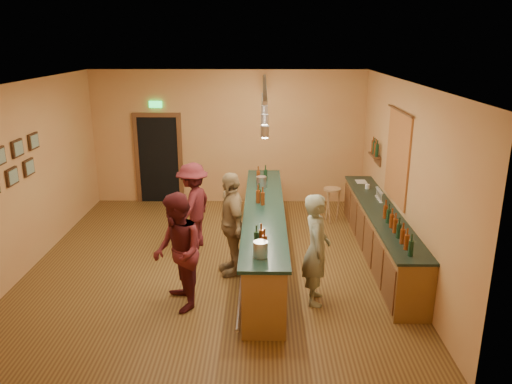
{
  "coord_description": "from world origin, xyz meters",
  "views": [
    {
      "loc": [
        0.83,
        -8.3,
        3.88
      ],
      "look_at": [
        0.71,
        0.2,
        1.26
      ],
      "focal_mm": 35.0,
      "sensor_mm": 36.0,
      "label": 1
    }
  ],
  "objects_px": {
    "bartender": "(316,249)",
    "bar_stool": "(332,195)",
    "customer_b": "(231,224)",
    "customer_a": "(177,252)",
    "back_counter": "(380,233)",
    "customer_c": "(193,206)",
    "tasting_bar": "(264,230)"
  },
  "relations": [
    {
      "from": "customer_b",
      "to": "customer_c",
      "type": "relative_size",
      "value": 1.07
    },
    {
      "from": "customer_b",
      "to": "bar_stool",
      "type": "height_order",
      "value": "customer_b"
    },
    {
      "from": "customer_a",
      "to": "bar_stool",
      "type": "distance_m",
      "value": 4.62
    },
    {
      "from": "customer_b",
      "to": "back_counter",
      "type": "bearing_deg",
      "value": 86.64
    },
    {
      "from": "bartender",
      "to": "bar_stool",
      "type": "distance_m",
      "value": 3.57
    },
    {
      "from": "tasting_bar",
      "to": "bar_stool",
      "type": "bearing_deg",
      "value": 54.35
    },
    {
      "from": "back_counter",
      "to": "bartender",
      "type": "height_order",
      "value": "bartender"
    },
    {
      "from": "customer_b",
      "to": "customer_c",
      "type": "xyz_separation_m",
      "value": [
        -0.8,
        1.09,
        -0.06
      ]
    },
    {
      "from": "customer_a",
      "to": "customer_b",
      "type": "xyz_separation_m",
      "value": [
        0.72,
        1.18,
        0.01
      ]
    },
    {
      "from": "back_counter",
      "to": "customer_b",
      "type": "xyz_separation_m",
      "value": [
        -2.67,
        -0.62,
        0.41
      ]
    },
    {
      "from": "back_counter",
      "to": "tasting_bar",
      "type": "distance_m",
      "value": 2.13
    },
    {
      "from": "tasting_bar",
      "to": "customer_c",
      "type": "distance_m",
      "value": 1.51
    },
    {
      "from": "back_counter",
      "to": "bartender",
      "type": "relative_size",
      "value": 2.64
    },
    {
      "from": "customer_b",
      "to": "customer_c",
      "type": "bearing_deg",
      "value": -160.21
    },
    {
      "from": "back_counter",
      "to": "customer_b",
      "type": "distance_m",
      "value": 2.77
    },
    {
      "from": "tasting_bar",
      "to": "bar_stool",
      "type": "height_order",
      "value": "tasting_bar"
    },
    {
      "from": "bartender",
      "to": "customer_a",
      "type": "distance_m",
      "value": 2.06
    },
    {
      "from": "customer_a",
      "to": "customer_b",
      "type": "bearing_deg",
      "value": 128.46
    },
    {
      "from": "back_counter",
      "to": "customer_c",
      "type": "xyz_separation_m",
      "value": [
        -3.46,
        0.47,
        0.35
      ]
    },
    {
      "from": "tasting_bar",
      "to": "customer_a",
      "type": "xyz_separation_m",
      "value": [
        -1.27,
        -1.61,
        0.28
      ]
    },
    {
      "from": "customer_c",
      "to": "bartender",
      "type": "bearing_deg",
      "value": 64.22
    },
    {
      "from": "back_counter",
      "to": "customer_a",
      "type": "relative_size",
      "value": 2.56
    },
    {
      "from": "customer_b",
      "to": "bar_stool",
      "type": "relative_size",
      "value": 2.32
    },
    {
      "from": "bartender",
      "to": "bar_stool",
      "type": "xyz_separation_m",
      "value": [
        0.71,
        3.49,
        -0.23
      ]
    },
    {
      "from": "tasting_bar",
      "to": "customer_a",
      "type": "relative_size",
      "value": 2.87
    },
    {
      "from": "customer_c",
      "to": "customer_b",
      "type": "bearing_deg",
      "value": 54.56
    },
    {
      "from": "customer_a",
      "to": "customer_b",
      "type": "relative_size",
      "value": 0.99
    },
    {
      "from": "customer_a",
      "to": "bartender",
      "type": "bearing_deg",
      "value": 75.44
    },
    {
      "from": "tasting_bar",
      "to": "bar_stool",
      "type": "xyz_separation_m",
      "value": [
        1.49,
        2.08,
        0.02
      ]
    },
    {
      "from": "customer_c",
      "to": "customer_a",
      "type": "bearing_deg",
      "value": 20.35
    },
    {
      "from": "bartender",
      "to": "tasting_bar",
      "type": "bearing_deg",
      "value": 30.93
    },
    {
      "from": "bartender",
      "to": "customer_a",
      "type": "relative_size",
      "value": 0.97
    }
  ]
}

